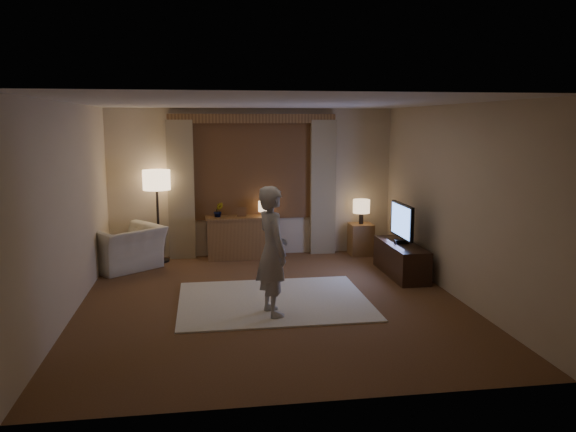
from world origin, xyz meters
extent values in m
cube|color=brown|center=(0.00, 0.00, -0.01)|extent=(5.00, 5.50, 0.02)
cube|color=silver|center=(0.00, 0.00, 2.61)|extent=(5.00, 5.50, 0.02)
cube|color=beige|center=(0.00, 2.76, 1.30)|extent=(5.00, 0.02, 2.60)
cube|color=beige|center=(0.00, -2.76, 1.30)|extent=(5.00, 0.02, 2.60)
cube|color=beige|center=(-2.51, 0.00, 1.30)|extent=(0.02, 5.50, 2.60)
cube|color=beige|center=(2.51, 0.00, 1.30)|extent=(0.02, 5.50, 2.60)
cube|color=black|center=(0.00, 2.73, 1.55)|extent=(2.00, 0.01, 1.70)
cube|color=brown|center=(0.00, 2.72, 1.55)|extent=(2.08, 0.04, 1.78)
cube|color=tan|center=(-1.25, 2.65, 1.20)|extent=(0.45, 0.12, 2.40)
cube|color=tan|center=(1.25, 2.65, 1.20)|extent=(0.45, 0.12, 2.40)
cube|color=brown|center=(0.00, 2.67, 2.42)|extent=(2.90, 0.14, 0.16)
cube|color=beige|center=(0.02, 0.01, 0.01)|extent=(2.50, 2.00, 0.02)
cube|color=brown|center=(-0.22, 2.50, 0.35)|extent=(1.20, 0.40, 0.70)
cube|color=brown|center=(-0.22, 2.50, 0.80)|extent=(0.16, 0.02, 0.20)
imported|color=#999999|center=(-0.62, 2.50, 0.85)|extent=(0.17, 0.13, 0.30)
cylinder|color=black|center=(0.18, 2.50, 0.76)|extent=(0.08, 0.08, 0.12)
cylinder|color=#FFCF99|center=(0.18, 2.50, 0.91)|extent=(0.22, 0.22, 0.18)
cylinder|color=black|center=(-1.64, 2.46, 0.02)|extent=(0.33, 0.33, 0.03)
cylinder|color=black|center=(-1.64, 2.46, 0.62)|extent=(0.04, 0.04, 1.25)
cylinder|color=#FFCF99|center=(-1.64, 2.46, 1.40)|extent=(0.46, 0.46, 0.33)
imported|color=beige|center=(-2.15, 2.03, 0.35)|extent=(1.43, 1.41, 0.70)
cube|color=brown|center=(1.91, 2.45, 0.28)|extent=(0.40, 0.40, 0.56)
cylinder|color=black|center=(1.91, 2.45, 0.66)|extent=(0.08, 0.08, 0.20)
cylinder|color=#FFCF99|center=(1.91, 2.45, 0.88)|extent=(0.30, 0.30, 0.24)
cube|color=black|center=(2.15, 1.02, 0.25)|extent=(0.45, 1.40, 0.50)
cube|color=black|center=(2.15, 1.02, 0.53)|extent=(0.21, 0.10, 0.06)
cube|color=black|center=(2.15, 1.02, 0.86)|extent=(0.05, 0.87, 0.53)
cube|color=#5A8CF5|center=(2.12, 1.02, 0.86)|extent=(0.00, 0.81, 0.48)
imported|color=#B6B1A8|center=(-0.06, -0.52, 0.82)|extent=(0.51, 0.65, 1.59)
camera|label=1|loc=(-0.86, -7.12, 2.36)|focal=35.00mm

